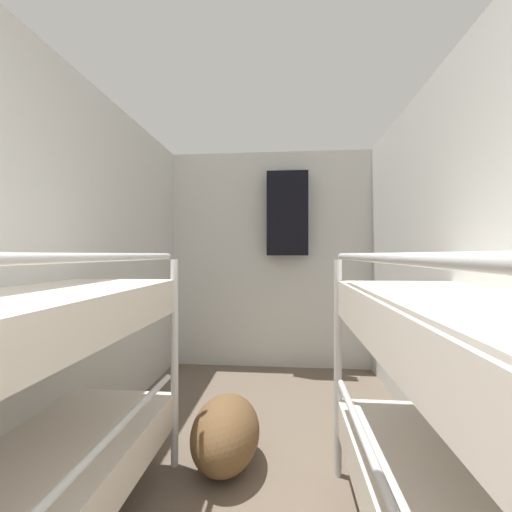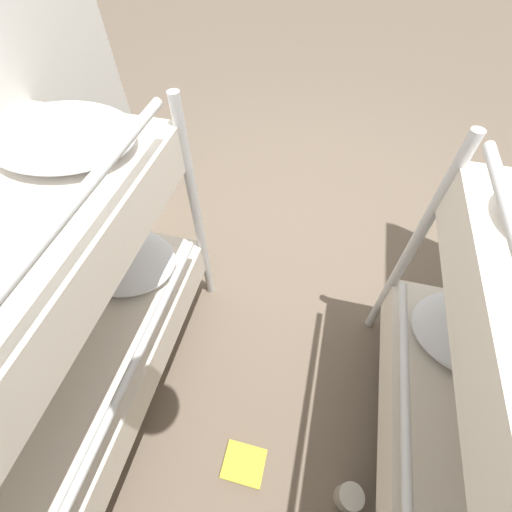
% 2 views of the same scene
% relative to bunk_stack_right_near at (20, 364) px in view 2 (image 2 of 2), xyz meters
% --- Properties ---
extents(ground_plane, '(20.00, 20.00, 0.00)m').
position_rel_bunk_stack_right_near_xyz_m(ground_plane, '(-0.79, -1.39, -0.68)').
color(ground_plane, '#6B5B4C').
extents(bunk_stack_right_near, '(0.65, 1.78, 1.26)m').
position_rel_bunk_stack_right_near_xyz_m(bunk_stack_right_near, '(0.00, 0.00, 0.00)').
color(bunk_stack_right_near, silver).
rests_on(bunk_stack_right_near, ground_plane).
extents(tin_can, '(0.10, 0.10, 0.14)m').
position_rel_bunk_stack_right_near_xyz_m(tin_can, '(-1.20, 0.04, -0.61)').
color(tin_can, '#B7B2A8').
rests_on(tin_can, ground_plane).
extents(floor_book, '(0.18, 0.15, 0.02)m').
position_rel_bunk_stack_right_near_xyz_m(floor_book, '(-0.75, 0.02, -0.67)').
color(floor_book, gold).
rests_on(floor_book, ground_plane).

